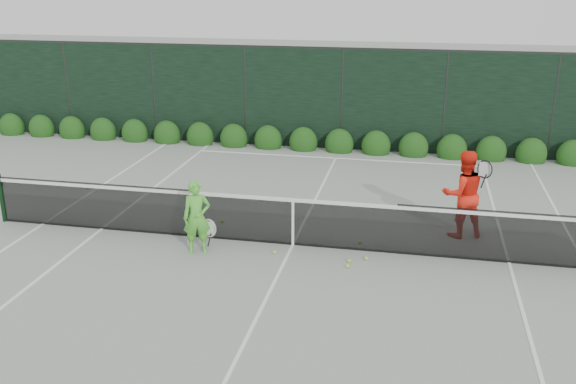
# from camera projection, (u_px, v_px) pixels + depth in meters

# --- Properties ---
(ground) EXTENTS (80.00, 80.00, 0.00)m
(ground) POSITION_uv_depth(u_px,v_px,m) (293.00, 245.00, 12.74)
(ground) COLOR gray
(ground) RESTS_ON ground
(tennis_net) EXTENTS (12.90, 0.10, 1.07)m
(tennis_net) POSITION_uv_depth(u_px,v_px,m) (292.00, 220.00, 12.58)
(tennis_net) COLOR black
(tennis_net) RESTS_ON ground
(player_woman) EXTENTS (0.66, 0.51, 1.44)m
(player_woman) POSITION_uv_depth(u_px,v_px,m) (197.00, 217.00, 12.20)
(player_woman) COLOR #56C539
(player_woman) RESTS_ON ground
(player_man) EXTENTS (1.05, 0.93, 1.81)m
(player_man) POSITION_uv_depth(u_px,v_px,m) (463.00, 194.00, 12.91)
(player_man) COLOR #FF2815
(player_man) RESTS_ON ground
(court_lines) EXTENTS (11.03, 23.83, 0.01)m
(court_lines) POSITION_uv_depth(u_px,v_px,m) (293.00, 245.00, 12.74)
(court_lines) COLOR white
(court_lines) RESTS_ON ground
(windscreen_fence) EXTENTS (32.00, 21.07, 3.06)m
(windscreen_fence) POSITION_uv_depth(u_px,v_px,m) (258.00, 224.00, 9.74)
(windscreen_fence) COLOR black
(windscreen_fence) RESTS_ON ground
(hedge_row) EXTENTS (31.66, 0.65, 0.94)m
(hedge_row) POSITION_uv_depth(u_px,v_px,m) (339.00, 144.00, 19.29)
(hedge_row) COLOR #183C10
(hedge_row) RESTS_ON ground
(tennis_balls) EXTENTS (3.28, 1.74, 0.07)m
(tennis_balls) POSITION_uv_depth(u_px,v_px,m) (314.00, 248.00, 12.50)
(tennis_balls) COLOR #B6E733
(tennis_balls) RESTS_ON ground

